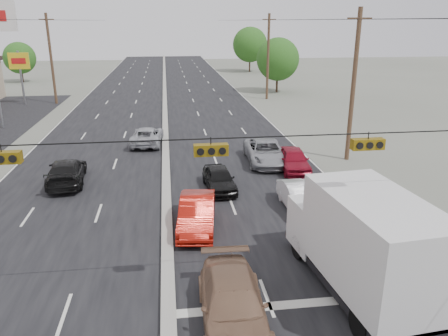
# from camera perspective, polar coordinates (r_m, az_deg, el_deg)

# --- Properties ---
(ground) EXTENTS (200.00, 200.00, 0.00)m
(ground) POSITION_cam_1_polar(r_m,az_deg,el_deg) (15.61, -7.27, -17.43)
(ground) COLOR #606356
(ground) RESTS_ON ground
(road_surface) EXTENTS (20.00, 160.00, 0.02)m
(road_surface) POSITION_cam_1_polar(r_m,az_deg,el_deg) (43.61, -7.70, 6.39)
(road_surface) COLOR black
(road_surface) RESTS_ON ground
(center_median) EXTENTS (0.50, 160.00, 0.20)m
(center_median) POSITION_cam_1_polar(r_m,az_deg,el_deg) (43.59, -7.70, 6.52)
(center_median) COLOR gray
(center_median) RESTS_ON ground
(utility_pole_left_c) EXTENTS (1.60, 0.30, 10.00)m
(utility_pole_left_c) POSITION_cam_1_polar(r_m,az_deg,el_deg) (54.31, -21.64, 13.14)
(utility_pole_left_c) COLOR #422D1E
(utility_pole_left_c) RESTS_ON ground
(utility_pole_right_b) EXTENTS (1.60, 0.30, 10.00)m
(utility_pole_right_b) POSITION_cam_1_polar(r_m,az_deg,el_deg) (30.51, 16.55, 10.29)
(utility_pole_right_b) COLOR #422D1E
(utility_pole_right_b) RESTS_ON ground
(utility_pole_right_c) EXTENTS (1.60, 0.30, 10.00)m
(utility_pole_right_c) POSITION_cam_1_polar(r_m,az_deg,el_deg) (54.20, 5.77, 14.30)
(utility_pole_right_c) COLOR #422D1E
(utility_pole_right_c) RESTS_ON ground
(traffic_signals) EXTENTS (25.00, 0.30, 0.54)m
(traffic_signals) POSITION_cam_1_polar(r_m,az_deg,el_deg) (13.21, -2.16, 2.55)
(traffic_signals) COLOR black
(traffic_signals) RESTS_ON ground
(pole_sign_far) EXTENTS (2.20, 0.25, 6.00)m
(pole_sign_far) POSITION_cam_1_polar(r_m,az_deg,el_deg) (55.29, -25.15, 12.04)
(pole_sign_far) COLOR slate
(pole_sign_far) RESTS_ON ground
(tree_left_far) EXTENTS (4.80, 4.80, 6.12)m
(tree_left_far) POSITION_cam_1_polar(r_m,az_deg,el_deg) (76.16, -25.14, 12.88)
(tree_left_far) COLOR #382619
(tree_left_far) RESTS_ON ground
(tree_right_mid) EXTENTS (5.60, 5.60, 7.14)m
(tree_right_mid) POSITION_cam_1_polar(r_m,az_deg,el_deg) (59.69, 7.04, 13.91)
(tree_right_mid) COLOR #382619
(tree_right_mid) RESTS_ON ground
(tree_right_far) EXTENTS (6.40, 6.40, 8.16)m
(tree_right_far) POSITION_cam_1_polar(r_m,az_deg,el_deg) (84.23, 3.42, 15.79)
(tree_right_far) COLOR #382619
(tree_right_far) RESTS_ON ground
(box_truck) EXTENTS (3.34, 7.76, 3.83)m
(box_truck) POSITION_cam_1_polar(r_m,az_deg,el_deg) (15.90, 17.59, -9.19)
(box_truck) COLOR black
(box_truck) RESTS_ON ground
(tan_sedan) EXTENTS (2.19, 5.09, 1.46)m
(tan_sedan) POSITION_cam_1_polar(r_m,az_deg,el_deg) (14.31, 1.16, -17.43)
(tan_sedan) COLOR #815D46
(tan_sedan) RESTS_ON ground
(red_sedan) EXTENTS (2.13, 4.69, 1.49)m
(red_sedan) POSITION_cam_1_polar(r_m,az_deg,el_deg) (20.21, -3.54, -5.96)
(red_sedan) COLOR #A01209
(red_sedan) RESTS_ON ground
(queue_car_a) EXTENTS (1.83, 3.98, 1.32)m
(queue_car_a) POSITION_cam_1_polar(r_m,az_deg,el_deg) (24.71, -0.63, -1.44)
(queue_car_a) COLOR black
(queue_car_a) RESTS_ON ground
(queue_car_b) EXTENTS (1.47, 4.05, 1.33)m
(queue_car_b) POSITION_cam_1_polar(r_m,az_deg,el_deg) (22.44, 9.85, -3.86)
(queue_car_b) COLOR silver
(queue_car_b) RESTS_ON ground
(queue_car_c) EXTENTS (2.69, 5.46, 1.49)m
(queue_car_c) POSITION_cam_1_polar(r_m,az_deg,el_deg) (29.56, 5.45, 2.06)
(queue_car_c) COLOR gray
(queue_car_c) RESTS_ON ground
(queue_car_d) EXTENTS (2.22, 4.83, 1.37)m
(queue_car_d) POSITION_cam_1_polar(r_m,az_deg,el_deg) (22.03, 16.62, -4.78)
(queue_car_d) COLOR navy
(queue_car_d) RESTS_ON ground
(queue_car_e) EXTENTS (2.05, 4.38, 1.45)m
(queue_car_e) POSITION_cam_1_polar(r_m,az_deg,el_deg) (28.23, 9.09, 1.05)
(queue_car_e) COLOR maroon
(queue_car_e) RESTS_ON ground
(oncoming_near) EXTENTS (2.49, 5.14, 1.44)m
(oncoming_near) POSITION_cam_1_polar(r_m,az_deg,el_deg) (27.34, -19.88, -0.45)
(oncoming_near) COLOR black
(oncoming_near) RESTS_ON ground
(oncoming_far) EXTENTS (2.64, 5.03, 1.35)m
(oncoming_far) POSITION_cam_1_polar(r_m,az_deg,el_deg) (34.47, -10.02, 4.14)
(oncoming_far) COLOR #A5A6AC
(oncoming_far) RESTS_ON ground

